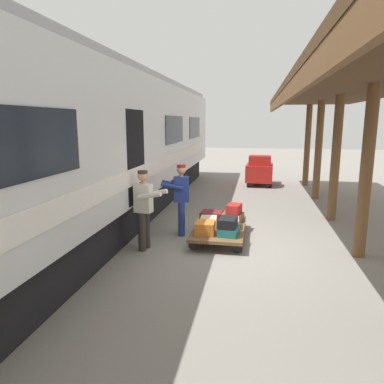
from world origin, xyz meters
The scene contains 15 objects.
ground_plane centered at (0.00, 0.00, 0.00)m, with size 60.00×60.00×0.00m, color gray.
platform_canopy centered at (-2.39, 0.00, 3.25)m, with size 3.20×17.65×3.56m.
train_car centered at (3.74, 0.00, 2.06)m, with size 3.02×21.48×4.00m.
luggage_cart centered at (0.47, -0.62, 0.25)m, with size 1.16×2.18×0.29m.
suitcase_orange_carryall centered at (0.73, -0.02, 0.42)m, with size 0.41×0.48×0.27m, color #CC6B23.
suitcase_teal_softside centered at (0.21, -0.02, 0.38)m, with size 0.40×0.51×0.17m, color #1E666B.
suitcase_gray_aluminum centered at (0.21, -0.62, 0.40)m, with size 0.37×0.49×0.21m, color #9EA0A5.
suitcase_brown_leather centered at (0.21, -1.22, 0.38)m, with size 0.51×0.46×0.17m, color brown.
suitcase_cream_canvas centered at (0.73, -0.62, 0.39)m, with size 0.37×0.50×0.20m, color beige.
suitcase_maroon_trunk centered at (0.73, -1.22, 0.39)m, with size 0.52×0.48×0.20m, color maroon.
suitcase_red_plastic centered at (0.17, -1.24, 0.58)m, with size 0.31×0.45×0.23m, color #AD231E.
suitcase_black_hardshell centered at (0.23, -0.03, 0.57)m, with size 0.36×0.51×0.20m, color black.
porter_in_overalls centered at (1.42, -0.76, 0.93)m, with size 0.71×0.51×1.70m.
porter_by_door centered at (1.96, 0.37, 0.93)m, with size 0.71×0.50×1.70m.
baggage_tug centered at (-0.49, -8.07, 0.63)m, with size 1.17×1.75×1.30m.
Camera 1 is at (-0.31, 7.40, 2.70)m, focal length 33.46 mm.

